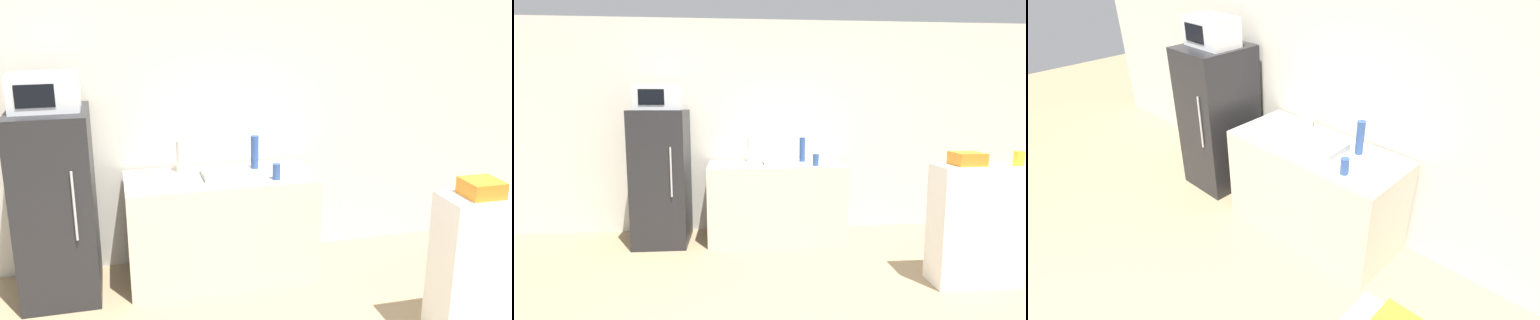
# 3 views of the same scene
# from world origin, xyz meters

# --- Properties ---
(wall_back) EXTENTS (8.00, 0.06, 2.60)m
(wall_back) POSITION_xyz_m (0.00, 2.84, 1.30)
(wall_back) COLOR silver
(wall_back) RESTS_ON ground_plane
(refrigerator) EXTENTS (0.59, 0.70, 1.52)m
(refrigerator) POSITION_xyz_m (-1.23, 2.41, 0.76)
(refrigerator) COLOR #232326
(refrigerator) RESTS_ON ground_plane
(microwave) EXTENTS (0.50, 0.33, 0.28)m
(microwave) POSITION_xyz_m (-1.23, 2.41, 1.66)
(microwave) COLOR white
(microwave) RESTS_ON refrigerator
(counter) EXTENTS (1.57, 0.69, 0.90)m
(counter) POSITION_xyz_m (0.08, 2.44, 0.45)
(counter) COLOR beige
(counter) RESTS_ON ground_plane
(sink_basin) EXTENTS (0.40, 0.30, 0.06)m
(sink_basin) POSITION_xyz_m (0.14, 2.43, 0.93)
(sink_basin) COLOR #9EA3A8
(sink_basin) RESTS_ON counter
(bottle_tall) EXTENTS (0.07, 0.07, 0.29)m
(bottle_tall) POSITION_xyz_m (0.42, 2.58, 1.04)
(bottle_tall) COLOR #2D4C8C
(bottle_tall) RESTS_ON counter
(bottle_short) EXTENTS (0.07, 0.07, 0.13)m
(bottle_short) POSITION_xyz_m (0.52, 2.24, 0.97)
(bottle_short) COLOR #2D4C8C
(bottle_short) RESTS_ON counter
(shelf_cabinet) EXTENTS (0.75, 0.33, 1.07)m
(shelf_cabinet) POSITION_xyz_m (1.72, 1.08, 0.53)
(shelf_cabinet) COLOR white
(shelf_cabinet) RESTS_ON ground_plane
(basket) EXTENTS (0.24, 0.23, 0.11)m
(basket) POSITION_xyz_m (1.60, 1.08, 1.13)
(basket) COLOR orange
(basket) RESTS_ON shelf_cabinet
(paper_towel_roll) EXTENTS (0.12, 0.12, 0.28)m
(paper_towel_roll) POSITION_xyz_m (-0.19, 2.63, 1.04)
(paper_towel_roll) COLOR white
(paper_towel_roll) RESTS_ON counter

